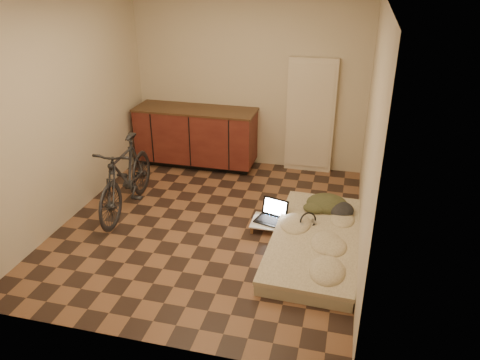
% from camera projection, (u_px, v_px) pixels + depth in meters
% --- Properties ---
extents(room_shell, '(3.50, 4.00, 2.60)m').
position_uv_depth(room_shell, '(208.00, 123.00, 5.17)').
color(room_shell, brown).
rests_on(room_shell, ground).
extents(cabinets, '(1.84, 0.62, 0.91)m').
position_uv_depth(cabinets, '(196.00, 137.00, 7.18)').
color(cabinets, black).
rests_on(cabinets, ground).
extents(appliance_panel, '(0.70, 0.10, 1.70)m').
position_uv_depth(appliance_panel, '(310.00, 116.00, 6.86)').
color(appliance_panel, beige).
rests_on(appliance_panel, ground).
extents(bicycle, '(0.57, 1.64, 1.04)m').
position_uv_depth(bicycle, '(125.00, 173.00, 5.83)').
color(bicycle, black).
rests_on(bicycle, ground).
extents(futon, '(1.02, 2.02, 0.17)m').
position_uv_depth(futon, '(316.00, 242.00, 5.22)').
color(futon, '#B5AC91').
rests_on(futon, ground).
extents(clothing_pile, '(0.55, 0.46, 0.21)m').
position_uv_depth(clothing_pile, '(331.00, 201.00, 5.69)').
color(clothing_pile, '#3C3E24').
rests_on(clothing_pile, futon).
extents(headphones, '(0.30, 0.29, 0.15)m').
position_uv_depth(headphones, '(308.00, 220.00, 5.33)').
color(headphones, black).
rests_on(headphones, futon).
extents(lap_desk, '(0.59, 0.38, 0.10)m').
position_uv_depth(lap_desk, '(277.00, 223.00, 5.58)').
color(lap_desk, brown).
rests_on(lap_desk, ground).
extents(laptop, '(0.40, 0.37, 0.23)m').
position_uv_depth(laptop, '(272.00, 216.00, 5.62)').
color(laptop, black).
rests_on(laptop, lap_desk).
extents(mouse, '(0.09, 0.11, 0.03)m').
position_uv_depth(mouse, '(290.00, 223.00, 5.52)').
color(mouse, silver).
rests_on(mouse, lap_desk).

